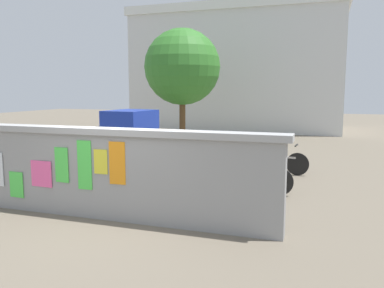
{
  "coord_description": "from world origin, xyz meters",
  "views": [
    {
      "loc": [
        3.68,
        -6.46,
        2.46
      ],
      "look_at": [
        0.56,
        2.75,
        1.13
      ],
      "focal_mm": 36.75,
      "sensor_mm": 36.0,
      "label": 1
    }
  ],
  "objects_px": {
    "motorcycle": "(185,182)",
    "tree_roadside": "(182,67)",
    "person_walking": "(64,151)",
    "auto_rickshaw_truck": "(159,143)",
    "bicycle_near": "(258,178)",
    "bicycle_far": "(279,162)"
  },
  "relations": [
    {
      "from": "auto_rickshaw_truck",
      "to": "bicycle_far",
      "type": "height_order",
      "value": "auto_rickshaw_truck"
    },
    {
      "from": "motorcycle",
      "to": "person_walking",
      "type": "relative_size",
      "value": 1.17
    },
    {
      "from": "bicycle_far",
      "to": "motorcycle",
      "type": "bearing_deg",
      "value": -113.31
    },
    {
      "from": "motorcycle",
      "to": "tree_roadside",
      "type": "bearing_deg",
      "value": 110.36
    },
    {
      "from": "auto_rickshaw_truck",
      "to": "tree_roadside",
      "type": "height_order",
      "value": "tree_roadside"
    },
    {
      "from": "auto_rickshaw_truck",
      "to": "bicycle_near",
      "type": "xyz_separation_m",
      "value": [
        3.24,
        -1.48,
        -0.54
      ]
    },
    {
      "from": "motorcycle",
      "to": "bicycle_far",
      "type": "xyz_separation_m",
      "value": [
        1.63,
        3.77,
        -0.1
      ]
    },
    {
      "from": "auto_rickshaw_truck",
      "to": "bicycle_near",
      "type": "distance_m",
      "value": 3.6
    },
    {
      "from": "auto_rickshaw_truck",
      "to": "bicycle_far",
      "type": "bearing_deg",
      "value": 14.55
    },
    {
      "from": "auto_rickshaw_truck",
      "to": "bicycle_near",
      "type": "bearing_deg",
      "value": -24.55
    },
    {
      "from": "tree_roadside",
      "to": "motorcycle",
      "type": "bearing_deg",
      "value": -69.64
    },
    {
      "from": "bicycle_near",
      "to": "bicycle_far",
      "type": "height_order",
      "value": "same"
    },
    {
      "from": "tree_roadside",
      "to": "bicycle_far",
      "type": "bearing_deg",
      "value": -48.6
    },
    {
      "from": "motorcycle",
      "to": "person_walking",
      "type": "bearing_deg",
      "value": 178.47
    },
    {
      "from": "motorcycle",
      "to": "bicycle_far",
      "type": "distance_m",
      "value": 4.11
    },
    {
      "from": "person_walking",
      "to": "motorcycle",
      "type": "bearing_deg",
      "value": -1.53
    },
    {
      "from": "person_walking",
      "to": "tree_roadside",
      "type": "bearing_deg",
      "value": 92.51
    },
    {
      "from": "motorcycle",
      "to": "tree_roadside",
      "type": "height_order",
      "value": "tree_roadside"
    },
    {
      "from": "bicycle_near",
      "to": "tree_roadside",
      "type": "height_order",
      "value": "tree_roadside"
    },
    {
      "from": "person_walking",
      "to": "auto_rickshaw_truck",
      "type": "bearing_deg",
      "value": 64.73
    },
    {
      "from": "motorcycle",
      "to": "bicycle_near",
      "type": "xyz_separation_m",
      "value": [
        1.38,
        1.39,
        -0.1
      ]
    },
    {
      "from": "motorcycle",
      "to": "bicycle_far",
      "type": "bearing_deg",
      "value": 66.69
    }
  ]
}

